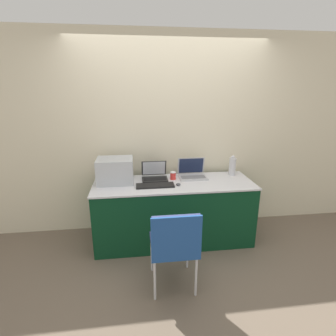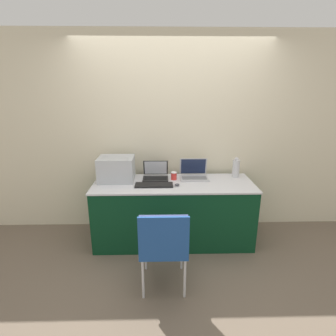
% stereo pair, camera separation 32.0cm
% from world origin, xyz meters
% --- Properties ---
extents(ground_plane, '(14.00, 14.00, 0.00)m').
position_xyz_m(ground_plane, '(0.00, 0.00, 0.00)').
color(ground_plane, '#6B5B4C').
extents(wall_back, '(8.00, 0.05, 2.60)m').
position_xyz_m(wall_back, '(0.00, 0.78, 1.30)').
color(wall_back, beige).
rests_on(wall_back, ground_plane).
extents(table, '(1.96, 0.70, 0.79)m').
position_xyz_m(table, '(0.00, 0.34, 0.39)').
color(table, '#0C381E').
rests_on(table, ground_plane).
extents(printer, '(0.43, 0.34, 0.30)m').
position_xyz_m(printer, '(-0.71, 0.45, 0.95)').
color(printer, '#B2B7BC').
rests_on(printer, table).
extents(laptop_left, '(0.32, 0.28, 0.22)m').
position_xyz_m(laptop_left, '(-0.22, 0.51, 0.84)').
color(laptop_left, black).
rests_on(laptop_left, table).
extents(laptop_right, '(0.36, 0.28, 0.24)m').
position_xyz_m(laptop_right, '(0.27, 0.52, 0.84)').
color(laptop_right, '#B7B7BC').
rests_on(laptop_right, table).
extents(external_keyboard, '(0.45, 0.16, 0.02)m').
position_xyz_m(external_keyboard, '(-0.24, 0.24, 0.80)').
color(external_keyboard, black).
rests_on(external_keyboard, table).
extents(coffee_cup, '(0.08, 0.08, 0.10)m').
position_xyz_m(coffee_cup, '(0.01, 0.46, 0.84)').
color(coffee_cup, red).
rests_on(coffee_cup, table).
extents(mouse, '(0.06, 0.05, 0.03)m').
position_xyz_m(mouse, '(0.04, 0.22, 0.80)').
color(mouse, '#4C4C51').
rests_on(mouse, table).
extents(metal_pitcher, '(0.09, 0.09, 0.27)m').
position_xyz_m(metal_pitcher, '(0.82, 0.54, 0.91)').
color(metal_pitcher, silver).
rests_on(metal_pitcher, table).
extents(chair, '(0.45, 0.47, 0.86)m').
position_xyz_m(chair, '(-0.13, -0.58, 0.55)').
color(chair, navy).
rests_on(chair, ground_plane).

